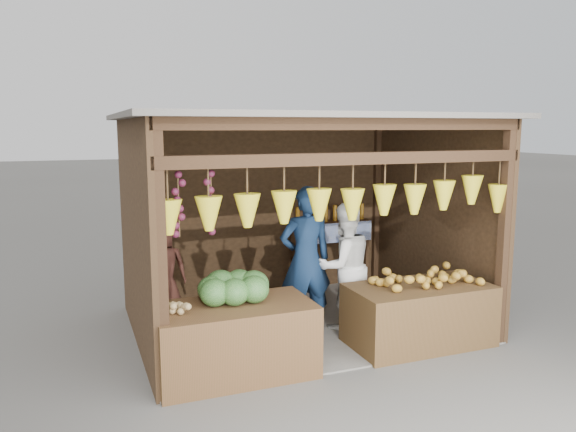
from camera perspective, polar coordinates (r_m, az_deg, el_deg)
The scene contains 12 objects.
ground at distance 7.37m, azimuth 1.15°, elevation -10.89°, with size 80.00×80.00×0.00m, color #514F49.
stall_structure at distance 6.93m, azimuth 1.07°, elevation 2.03°, with size 4.30×3.30×2.66m.
back_shelf at distance 8.68m, azimuth 4.35°, elevation -1.86°, with size 1.25×0.32×1.32m.
counter_left at distance 5.86m, azimuth -5.48°, elevation -12.42°, with size 1.60×0.85×0.74m, color #50371A.
counter_right at distance 6.79m, azimuth 13.15°, elevation -9.74°, with size 1.64×0.85×0.71m, color #452F17.
stool at distance 7.06m, azimuth -12.37°, elevation -10.81°, with size 0.30×0.30×0.28m, color black.
man_standing at distance 6.85m, azimuth 1.80°, elevation -4.49°, with size 0.66×0.43×1.82m, color #122747.
woman_standing at distance 7.06m, azimuth 5.72°, elevation -5.09°, with size 0.77×0.60×1.59m, color white.
vendor_seated at distance 6.86m, azimuth -12.56°, elevation -5.31°, with size 0.55×0.36×1.12m, color #572C23.
melon_pile at distance 5.78m, azimuth -5.78°, elevation -7.20°, with size 1.00×0.50×0.32m, color #134916, non-canonical shape.
tanfruit_pile at distance 5.56m, azimuth -11.58°, elevation -9.00°, with size 0.34×0.40×0.13m, color olive, non-canonical shape.
mango_pile at distance 6.71m, azimuth 13.81°, elevation -5.86°, with size 1.40×0.64×0.22m, color #CC601B, non-canonical shape.
Camera 1 is at (-2.64, -6.40, 2.51)m, focal length 35.00 mm.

